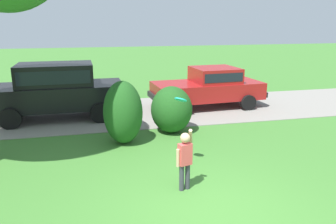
{
  "coord_description": "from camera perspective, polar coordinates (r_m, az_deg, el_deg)",
  "views": [
    {
      "loc": [
        -1.98,
        -5.03,
        3.33
      ],
      "look_at": [
        -0.12,
        3.0,
        1.1
      ],
      "focal_mm": 36.26,
      "sensor_mm": 36.0,
      "label": 1
    }
  ],
  "objects": [
    {
      "name": "parked_suv",
      "position": [
        12.31,
        -18.23,
        3.83
      ],
      "size": [
        4.74,
        2.18,
        1.92
      ],
      "color": "black",
      "rests_on": "ground"
    },
    {
      "name": "shrub_centre_left",
      "position": [
        10.3,
        0.6,
        0.42
      ],
      "size": [
        1.26,
        1.31,
        1.42
      ],
      "color": "#1E511C",
      "rests_on": "ground"
    },
    {
      "name": "ground_plane",
      "position": [
        6.35,
        7.5,
        -16.65
      ],
      "size": [
        80.0,
        80.0,
        0.0
      ],
      "primitive_type": "plane",
      "color": "#3D752D"
    },
    {
      "name": "frisbee",
      "position": [
        7.53,
        2.14,
        2.09
      ],
      "size": [
        0.3,
        0.27,
        0.2
      ],
      "color": "#1EB7B2"
    },
    {
      "name": "shrub_near_tree",
      "position": [
        9.4,
        -7.57,
        -0.09
      ],
      "size": [
        1.08,
        1.17,
        1.76
      ],
      "color": "#1E511C",
      "rests_on": "ground"
    },
    {
      "name": "driveway_strip",
      "position": [
        12.84,
        -3.74,
        0.13
      ],
      "size": [
        28.0,
        4.4,
        0.02
      ],
      "primitive_type": "cube",
      "color": "gray",
      "rests_on": "ground"
    },
    {
      "name": "child_thrower",
      "position": [
        6.8,
        2.85,
        -7.49
      ],
      "size": [
        0.41,
        0.34,
        1.29
      ],
      "color": "#383842",
      "rests_on": "ground"
    },
    {
      "name": "parked_sedan",
      "position": [
        13.43,
        6.97,
        4.39
      ],
      "size": [
        4.51,
        2.32,
        1.56
      ],
      "color": "maroon",
      "rests_on": "ground"
    }
  ]
}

